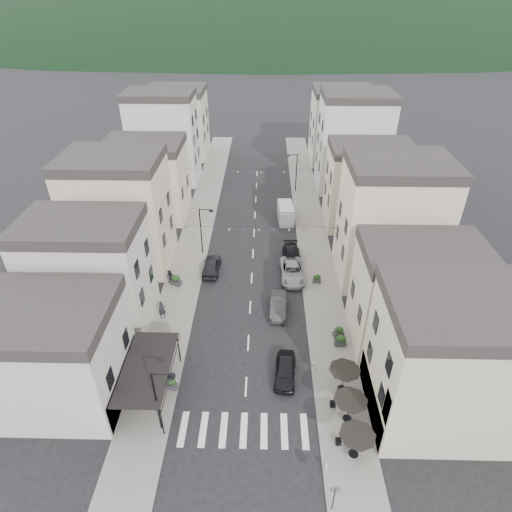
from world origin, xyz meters
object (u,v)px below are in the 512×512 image
at_px(parked_car_a, 285,370).
at_px(parked_car_d, 292,256).
at_px(pedestrian_a, 162,310).
at_px(delivery_van, 286,212).
at_px(parked_car_e, 211,266).
at_px(parked_car_c, 292,271).
at_px(parked_car_b, 278,305).
at_px(pedestrian_b, 170,277).

xyz_separation_m(parked_car_a, parked_car_d, (1.38, 17.38, -0.00)).
bearing_deg(pedestrian_a, delivery_van, 35.37).
height_order(parked_car_e, delivery_van, delivery_van).
distance_m(parked_car_c, delivery_van, 13.38).
bearing_deg(parked_car_b, parked_car_d, 80.89).
relative_size(parked_car_c, parked_car_e, 1.23).
bearing_deg(parked_car_d, parked_car_c, -94.16).
height_order(parked_car_b, parked_car_c, parked_car_c).
bearing_deg(parked_car_c, delivery_van, 89.17).
relative_size(parked_car_a, parked_car_e, 0.94).
distance_m(parked_car_e, pedestrian_a, 8.93).
xyz_separation_m(parked_car_d, parked_car_e, (-9.17, -2.32, 0.05)).
bearing_deg(parked_car_b, parked_car_a, -84.93).
distance_m(parked_car_b, parked_car_d, 9.20).
xyz_separation_m(parked_car_c, parked_car_d, (0.12, 3.21, -0.05)).
bearing_deg(parked_car_e, pedestrian_b, 32.93).
height_order(parked_car_d, pedestrian_b, pedestrian_b).
distance_m(parked_car_c, pedestrian_b, 13.33).
bearing_deg(delivery_van, pedestrian_b, -134.00).
bearing_deg(parked_car_d, parked_car_a, -96.52).
height_order(delivery_van, pedestrian_b, delivery_van).
bearing_deg(pedestrian_a, parked_car_c, 5.96).
height_order(parked_car_c, pedestrian_a, pedestrian_a).
relative_size(parked_car_c, pedestrian_a, 2.92).
relative_size(parked_car_e, pedestrian_b, 2.65).
distance_m(parked_car_a, parked_car_b, 8.37).
distance_m(parked_car_d, pedestrian_b, 14.21).
xyz_separation_m(parked_car_c, delivery_van, (-0.27, 13.38, 0.36)).
bearing_deg(delivery_van, parked_car_e, -128.37).
bearing_deg(pedestrian_b, parked_car_e, 59.61).
bearing_deg(parked_car_c, pedestrian_a, -153.09).
xyz_separation_m(pedestrian_a, pedestrian_b, (-0.29, 5.49, -0.10)).
bearing_deg(delivery_van, pedestrian_a, -124.93).
distance_m(parked_car_a, pedestrian_b, 17.32).
height_order(parked_car_a, parked_car_c, parked_car_c).
distance_m(parked_car_d, pedestrian_a, 16.67).
bearing_deg(pedestrian_b, pedestrian_a, -58.75).
xyz_separation_m(parked_car_c, pedestrian_a, (-12.93, -7.15, 0.30)).
xyz_separation_m(parked_car_d, pedestrian_a, (-13.06, -10.35, 0.35)).
bearing_deg(delivery_van, parked_car_a, -95.30).
bearing_deg(parked_car_b, pedestrian_a, -171.10).
bearing_deg(parked_car_d, pedestrian_b, -161.97).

